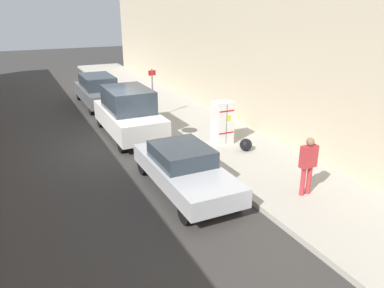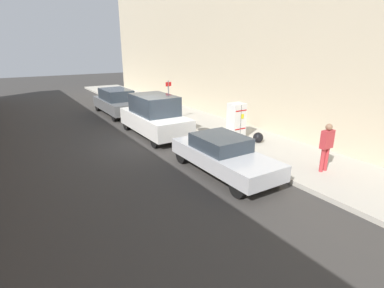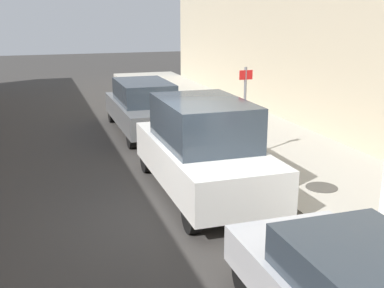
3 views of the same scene
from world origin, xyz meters
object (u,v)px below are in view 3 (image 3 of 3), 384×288
Objects in this scene: street_sign_post at (245,108)px; parked_suv_gray at (144,106)px; fire_hydrant at (206,119)px; parked_van_white at (203,148)px.

street_sign_post is 0.49× the size of parked_suv_gray.
parked_van_white is (1.79, 4.85, 0.46)m from fire_hydrant.
parked_van_white reaches higher than fire_hydrant.
parked_suv_gray is at bearing -90.00° from parked_van_white.
fire_hydrant is at bearing 147.08° from parked_suv_gray.
fire_hydrant is 0.17× the size of parked_van_white.
parked_van_white is at bearing 69.74° from fire_hydrant.
parked_suv_gray is 1.01× the size of parked_van_white.
parked_suv_gray reaches higher than fire_hydrant.
fire_hydrant is 2.16m from parked_suv_gray.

